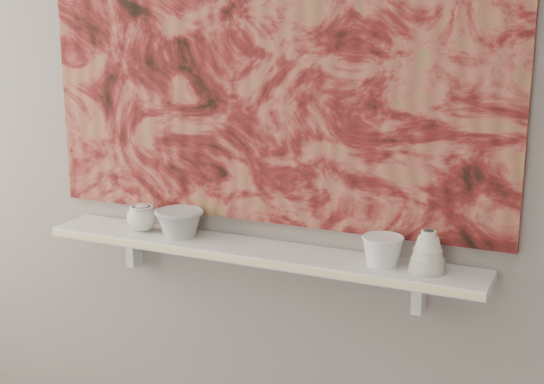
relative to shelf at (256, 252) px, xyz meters
The scene contains 11 objects.
wall_back 0.45m from the shelf, 90.00° to the left, with size 3.60×3.60×0.00m, color gray.
shelf is the anchor object (origin of this frame).
shelf_stripe 0.09m from the shelf, 90.00° to the right, with size 1.40×0.01×0.02m, color #F9EBA6.
bracket_left 0.50m from the shelf, behind, with size 0.03×0.06×0.12m, color silver.
bracket_right 0.50m from the shelf, ahead, with size 0.03×0.06×0.12m, color silver.
painting 0.63m from the shelf, 90.00° to the left, with size 1.50×0.03×1.10m, color maroon.
house_motif 0.55m from the shelf, ahead, with size 0.09×0.00×0.08m, color black.
bowl_grey 0.27m from the shelf, behind, with size 0.16×0.16×0.09m, color #9D9D9B, non-canonical shape.
cup_cream 0.41m from the shelf, behind, with size 0.10×0.10×0.09m, color beige, non-canonical shape.
bell_vessel 0.53m from the shelf, ahead, with size 0.11×0.11×0.12m, color silver, non-canonical shape.
bowl_white 0.40m from the shelf, ahead, with size 0.12×0.12×0.09m, color silver, non-canonical shape.
Camera 1 is at (0.95, -0.47, 1.64)m, focal length 50.00 mm.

